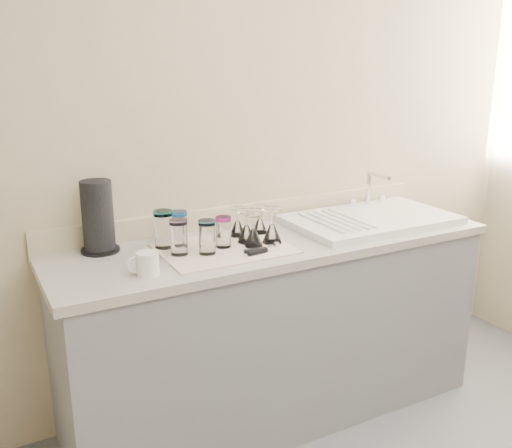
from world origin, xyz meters
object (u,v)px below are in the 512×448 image
tumbler_cyan (179,227)px  tumbler_blue (207,237)px  tumbler_lavender (223,232)px  white_mug (147,264)px  paper_towel_roll (98,217)px  goblet_front_right (272,231)px  goblet_back_right (260,224)px  tumbler_teal (164,229)px  goblet_front_left (253,235)px  goblet_extra (246,231)px  goblet_back_left (238,226)px  can_opener (263,250)px  sink_unit (370,219)px  tumbler_magenta (179,237)px

tumbler_cyan → tumbler_blue: size_ratio=1.01×
tumbler_lavender → white_mug: bearing=-159.8°
paper_towel_roll → tumbler_cyan: bearing=-14.0°
goblet_front_right → goblet_back_right: bearing=81.5°
tumbler_teal → white_mug: tumbler_teal is taller
tumbler_teal → tumbler_blue: (0.13, -0.17, -0.01)m
tumbler_teal → goblet_front_left: bearing=-26.1°
tumbler_teal → goblet_extra: (0.35, -0.10, -0.03)m
tumbler_teal → goblet_back_left: bearing=-0.4°
can_opener → tumbler_blue: bearing=155.5°
goblet_back_left → tumbler_teal: bearing=179.6°
tumbler_blue → can_opener: bearing=-24.5°
goblet_front_left → paper_towel_roll: 0.66m
tumbler_lavender → goblet_back_right: bearing=24.2°
goblet_extra → paper_towel_roll: (-0.60, 0.20, 0.09)m
goblet_back_left → sink_unit: bearing=-7.8°
goblet_back_right → goblet_extra: bearing=-141.8°
sink_unit → tumbler_lavender: (-0.82, -0.02, 0.06)m
tumbler_cyan → tumbler_magenta: bearing=-111.6°
tumbler_lavender → goblet_extra: size_ratio=0.94×
tumbler_blue → goblet_extra: size_ratio=1.00×
tumbler_magenta → white_mug: size_ratio=1.16×
goblet_extra → tumbler_cyan: bearing=156.0°
tumbler_magenta → goblet_back_right: bearing=13.6°
goblet_front_right → white_mug: goblet_front_right is taller
tumbler_blue → tumbler_cyan: bearing=106.5°
tumbler_blue → goblet_extra: 0.23m
sink_unit → tumbler_cyan: bearing=173.3°
sink_unit → goblet_back_right: bearing=171.5°
goblet_front_left → goblet_front_right: goblet_front_right is taller
goblet_front_left → goblet_extra: 0.07m
tumbler_teal → goblet_back_right: (0.46, -0.01, -0.04)m
sink_unit → goblet_back_left: bearing=172.2°
tumbler_magenta → goblet_extra: 0.32m
white_mug → tumbler_lavender: bearing=20.2°
tumbler_magenta → tumbler_blue: (0.11, -0.05, -0.00)m
tumbler_magenta → tumbler_blue: size_ratio=1.04×
tumbler_magenta → tumbler_blue: 0.12m
sink_unit → tumbler_teal: 1.06m
tumbler_lavender → goblet_front_left: bearing=-23.8°
tumbler_cyan → goblet_front_left: same height
tumbler_lavender → goblet_back_right: (0.24, 0.11, -0.02)m
goblet_front_left → goblet_front_right: (0.10, 0.00, 0.00)m
tumbler_lavender → goblet_front_left: size_ratio=0.92×
goblet_back_left → can_opener: goblet_back_left is taller
goblet_back_left → can_opener: (-0.01, -0.26, -0.04)m
tumbler_teal → can_opener: bearing=-37.4°
tumbler_lavender → tumbler_blue: bearing=-153.8°
goblet_back_right → sink_unit: bearing=-8.5°
tumbler_lavender → goblet_back_right: tumbler_lavender is taller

